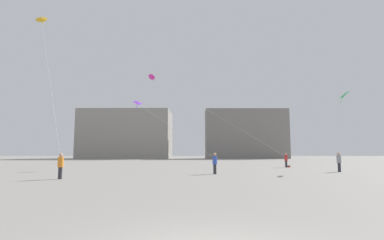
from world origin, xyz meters
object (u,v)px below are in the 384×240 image
object	(u,v)px
kite_emerald_delta	(343,96)
kite_amber_diamond	(41,20)
person_in_orange	(61,165)
person_in_red	(286,159)
building_left_hall	(127,135)
building_centre_hall	(246,134)
kite_violet_delta	(140,104)
person_in_blue	(215,162)
handbag_beside_flyer	(289,166)
person_in_grey	(339,161)
kite_magenta_diamond	(154,78)

from	to	relation	value
kite_emerald_delta	kite_amber_diamond	xyz separation A→B (m)	(-29.54, -2.42, 6.67)
kite_amber_diamond	person_in_orange	bearing A→B (deg)	-51.03
person_in_red	building_left_hall	world-z (taller)	building_left_hall
kite_amber_diamond	building_centre_hall	size ratio (longest dim) A/B	0.56
kite_violet_delta	kite_emerald_delta	xyz separation A→B (m)	(21.35, -4.86, 0.11)
person_in_blue	person_in_orange	xyz separation A→B (m)	(-10.96, -4.55, -0.01)
person_in_red	person_in_orange	bearing A→B (deg)	-153.34
kite_violet_delta	person_in_red	bearing A→B (deg)	6.37
kite_emerald_delta	kite_amber_diamond	distance (m)	30.38
person_in_blue	building_left_hall	world-z (taller)	building_left_hall
person_in_blue	building_centre_hall	xyz separation A→B (m)	(15.13, 64.20, 6.36)
kite_violet_delta	handbag_beside_flyer	distance (m)	19.42
kite_violet_delta	handbag_beside_flyer	bearing A→B (deg)	6.57
kite_emerald_delta	handbag_beside_flyer	xyz separation A→B (m)	(-3.46, 6.92, -7.38)
person_in_orange	kite_emerald_delta	distance (m)	26.75
building_centre_hall	handbag_beside_flyer	xyz separation A→B (m)	(-5.14, -53.08, -7.21)
kite_amber_diamond	person_in_blue	bearing A→B (deg)	-6.33
person_in_orange	person_in_blue	bearing A→B (deg)	-153.87
person_in_grey	kite_violet_delta	world-z (taller)	kite_violet_delta
building_left_hall	person_in_grey	bearing A→B (deg)	-62.56
kite_violet_delta	kite_magenta_diamond	bearing A→B (deg)	85.30
kite_magenta_diamond	kite_emerald_delta	xyz separation A→B (m)	(20.68, -13.03, -5.07)
person_in_red	kite_magenta_diamond	xyz separation A→B (m)	(-16.86, 6.21, 11.61)
kite_magenta_diamond	building_centre_hall	xyz separation A→B (m)	(22.35, 46.97, -5.24)
person_in_red	kite_amber_diamond	size ratio (longest dim) A/B	0.13
kite_amber_diamond	handbag_beside_flyer	distance (m)	31.06
kite_emerald_delta	kite_magenta_diamond	bearing A→B (deg)	147.79
person_in_orange	kite_amber_diamond	world-z (taller)	kite_amber_diamond
kite_magenta_diamond	handbag_beside_flyer	size ratio (longest dim) A/B	55.83
kite_magenta_diamond	kite_violet_delta	size ratio (longest dim) A/B	1.79
kite_magenta_diamond	kite_amber_diamond	xyz separation A→B (m)	(-8.86, -15.45, 1.60)
building_centre_hall	kite_magenta_diamond	bearing A→B (deg)	-115.45
kite_emerald_delta	building_left_hall	distance (m)	70.29
building_left_hall	kite_violet_delta	bearing A→B (deg)	-77.06
person_in_red	building_left_hall	distance (m)	62.78
kite_amber_diamond	building_centre_hall	distance (m)	70.12
kite_emerald_delta	kite_amber_diamond	world-z (taller)	kite_amber_diamond
building_centre_hall	person_in_red	bearing A→B (deg)	-95.89
person_in_red	kite_violet_delta	xyz separation A→B (m)	(-17.54, -1.96, 6.43)
person_in_blue	building_centre_hall	bearing A→B (deg)	-81.00
person_in_orange	kite_magenta_diamond	world-z (taller)	kite_magenta_diamond
kite_magenta_diamond	building_left_hall	world-z (taller)	building_left_hall
person_in_orange	person_in_grey	bearing A→B (deg)	-159.03
person_in_red	kite_amber_diamond	world-z (taller)	kite_amber_diamond
person_in_blue	building_centre_hall	distance (m)	66.27
kite_amber_diamond	handbag_beside_flyer	world-z (taller)	kite_amber_diamond
kite_amber_diamond	building_left_hall	distance (m)	64.32
kite_amber_diamond	kite_magenta_diamond	bearing A→B (deg)	60.16
handbag_beside_flyer	person_in_blue	bearing A→B (deg)	-131.95
kite_violet_delta	building_left_hall	distance (m)	57.95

